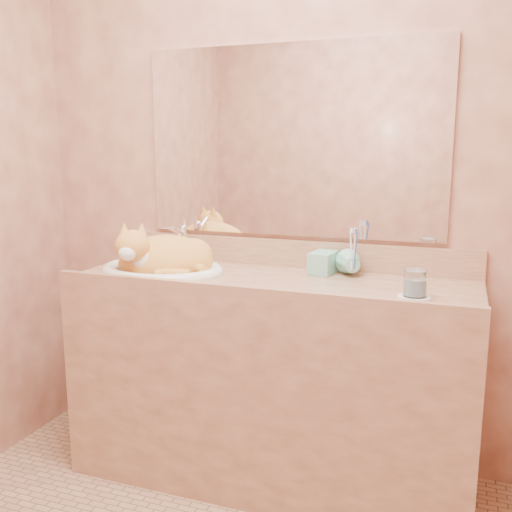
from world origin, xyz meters
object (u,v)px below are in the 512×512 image
(sink_basin, at_px, (162,253))
(cat, at_px, (162,256))
(toothbrush_cup, at_px, (353,266))
(water_glass, at_px, (415,283))
(vanity_counter, at_px, (270,380))
(soap_dispenser, at_px, (317,252))

(sink_basin, bearing_deg, cat, 140.61)
(toothbrush_cup, distance_m, water_glass, 0.35)
(vanity_counter, xyz_separation_m, toothbrush_cup, (0.30, 0.13, 0.47))
(water_glass, bearing_deg, cat, 174.19)
(vanity_counter, xyz_separation_m, cat, (-0.48, -0.01, 0.49))
(toothbrush_cup, bearing_deg, sink_basin, -169.38)
(sink_basin, bearing_deg, water_glass, 9.64)
(sink_basin, xyz_separation_m, toothbrush_cup, (0.78, 0.15, -0.03))
(sink_basin, relative_size, water_glass, 5.59)
(sink_basin, xyz_separation_m, cat, (-0.01, 0.01, -0.01))
(toothbrush_cup, bearing_deg, vanity_counter, -157.38)
(cat, relative_size, soap_dispenser, 2.00)
(vanity_counter, relative_size, sink_basin, 3.10)
(toothbrush_cup, bearing_deg, cat, -170.16)
(vanity_counter, height_order, toothbrush_cup, toothbrush_cup)
(soap_dispenser, bearing_deg, toothbrush_cup, 15.61)
(cat, bearing_deg, water_glass, -25.22)
(soap_dispenser, bearing_deg, vanity_counter, -137.10)
(vanity_counter, relative_size, soap_dispenser, 7.85)
(sink_basin, bearing_deg, toothbrush_cup, 25.58)
(vanity_counter, distance_m, toothbrush_cup, 0.58)
(soap_dispenser, bearing_deg, cat, -160.82)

